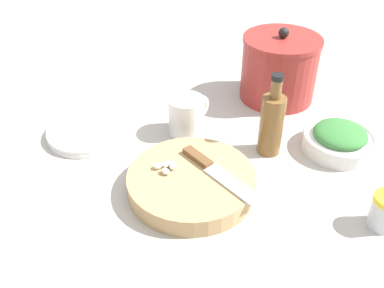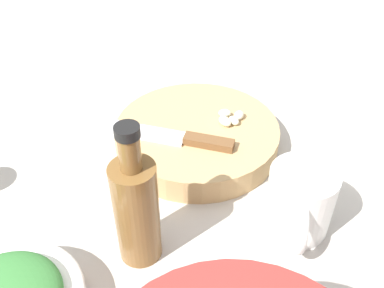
{
  "view_description": "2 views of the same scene",
  "coord_description": "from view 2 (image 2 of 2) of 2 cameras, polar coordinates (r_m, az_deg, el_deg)",
  "views": [
    {
      "loc": [
        -0.06,
        -0.75,
        0.62
      ],
      "look_at": [
        -0.03,
        0.0,
        0.07
      ],
      "focal_mm": 40.0,
      "sensor_mm": 36.0,
      "label": 1
    },
    {
      "loc": [
        0.31,
        0.38,
        0.46
      ],
      "look_at": [
        0.0,
        -0.03,
        0.05
      ],
      "focal_mm": 40.0,
      "sensor_mm": 36.0,
      "label": 2
    }
  ],
  "objects": [
    {
      "name": "ground_plane",
      "position": [
        0.68,
        1.63,
        -4.33
      ],
      "size": [
        5.0,
        5.0,
        0.0
      ],
      "primitive_type": "plane",
      "color": "#B2ADA3"
    },
    {
      "name": "cutting_board",
      "position": [
        0.72,
        0.65,
        1.06
      ],
      "size": [
        0.27,
        0.27,
        0.04
      ],
      "color": "tan",
      "rests_on": "ground_plane"
    },
    {
      "name": "chef_knife",
      "position": [
        0.68,
        -2.38,
        0.94
      ],
      "size": [
        0.16,
        0.19,
        0.01
      ],
      "rotation": [
        0.0,
        0.0,
        3.8
      ],
      "color": "brown",
      "rests_on": "cutting_board"
    },
    {
      "name": "garlic_cloves",
      "position": [
        0.72,
        5.1,
        3.51
      ],
      "size": [
        0.05,
        0.05,
        0.01
      ],
      "color": "silver",
      "rests_on": "cutting_board"
    },
    {
      "name": "coffee_mug",
      "position": [
        0.59,
        14.15,
        -7.55
      ],
      "size": [
        0.11,
        0.11,
        0.1
      ],
      "color": "silver",
      "rests_on": "ground_plane"
    },
    {
      "name": "oil_bottle",
      "position": [
        0.52,
        -7.43,
        -8.55
      ],
      "size": [
        0.06,
        0.06,
        0.2
      ],
      "color": "brown",
      "rests_on": "ground_plane"
    }
  ]
}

